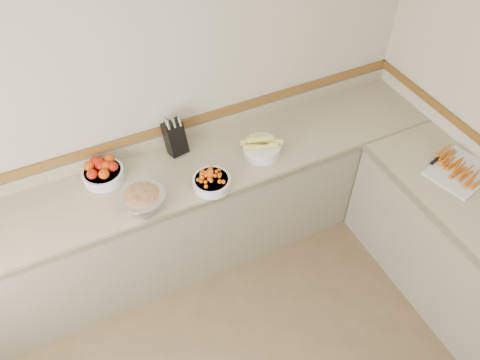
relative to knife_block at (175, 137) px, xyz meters
name	(u,v)px	position (x,y,z in m)	size (l,w,h in m)	color
back_wall	(150,102)	(-0.11, 0.10, 0.27)	(4.00, 4.00, 0.00)	#B8AF97
counter_back	(180,216)	(-0.11, -0.22, -0.57)	(4.00, 0.65, 1.08)	gray
knife_block	(175,137)	(0.00, 0.00, 0.00)	(0.16, 0.18, 0.32)	black
tomato_bowl	(103,172)	(-0.54, -0.04, -0.07)	(0.28, 0.28, 0.14)	silver
cherry_tomato_bowl	(211,181)	(0.09, -0.43, -0.08)	(0.26, 0.26, 0.14)	silver
corn_bowl	(262,147)	(0.54, -0.29, -0.07)	(0.30, 0.27, 0.16)	silver
rhubarb_bowl	(142,200)	(-0.38, -0.43, -0.04)	(0.30, 0.30, 0.17)	#B2B2BA
cutting_board	(459,169)	(1.68, -1.05, -0.11)	(0.50, 0.44, 0.06)	silver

